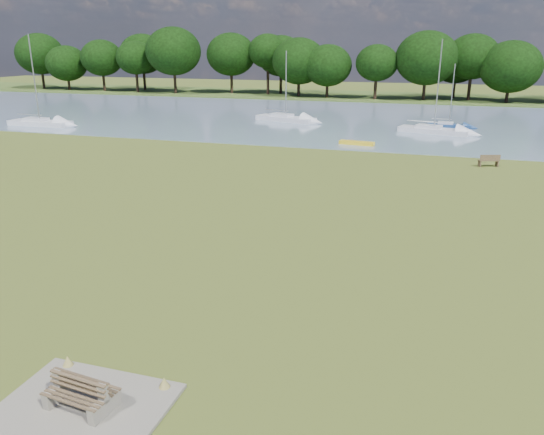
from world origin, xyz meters
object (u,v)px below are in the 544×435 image
(bench_pair, at_px, (81,393))
(sailboat_1, at_px, (39,121))
(sailboat_2, at_px, (433,128))
(sailboat_3, at_px, (285,117))
(kayak, at_px, (357,143))
(riverbank_bench, at_px, (489,161))
(sailboat_4, at_px, (448,124))

(bench_pair, xyz_separation_m, sailboat_1, (-35.04, 40.38, 0.06))
(sailboat_2, bearing_deg, sailboat_3, -177.79)
(kayak, relative_size, sailboat_2, 0.35)
(bench_pair, distance_m, riverbank_bench, 34.92)
(bench_pair, height_order, sailboat_1, sailboat_1)
(riverbank_bench, distance_m, sailboat_2, 15.68)
(riverbank_bench, relative_size, sailboat_2, 0.17)
(kayak, xyz_separation_m, sailboat_3, (-10.52, 13.13, 0.33))
(sailboat_2, height_order, sailboat_4, sailboat_2)
(sailboat_4, bearing_deg, bench_pair, -96.02)
(kayak, bearing_deg, sailboat_1, -174.73)
(riverbank_bench, bearing_deg, bench_pair, -127.68)
(bench_pair, distance_m, sailboat_3, 52.84)
(riverbank_bench, distance_m, sailboat_1, 47.51)
(bench_pair, bearing_deg, sailboat_3, 106.77)
(bench_pair, height_order, kayak, bench_pair)
(bench_pair, relative_size, sailboat_2, 0.20)
(sailboat_1, xyz_separation_m, sailboat_2, (42.60, 7.54, -0.03))
(riverbank_bench, bearing_deg, sailboat_4, 80.50)
(sailboat_2, relative_size, sailboat_3, 1.15)
(kayak, bearing_deg, sailboat_2, 62.00)
(sailboat_2, bearing_deg, kayak, -110.07)
(sailboat_1, bearing_deg, riverbank_bench, -8.98)
(sailboat_4, bearing_deg, riverbank_bench, -77.78)
(bench_pair, height_order, riverbank_bench, bench_pair)
(riverbank_bench, xyz_separation_m, sailboat_4, (-2.79, 19.07, -0.01))
(sailboat_1, bearing_deg, bench_pair, -48.90)
(sailboat_1, height_order, sailboat_4, sailboat_1)
(bench_pair, relative_size, sailboat_1, 0.19)
(kayak, distance_m, sailboat_3, 16.83)
(kayak, bearing_deg, sailboat_3, 136.41)
(bench_pair, xyz_separation_m, sailboat_4, (9.08, 51.92, -0.02))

